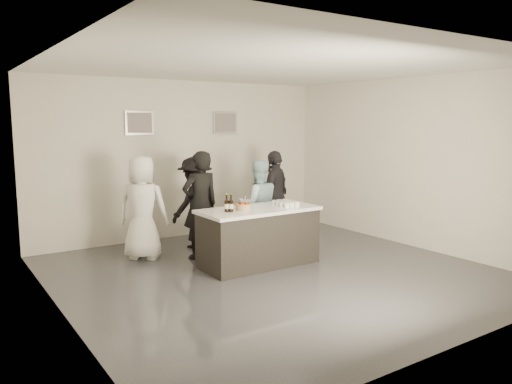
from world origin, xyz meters
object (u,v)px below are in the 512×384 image
Objects in this scene: beer_bottle_b at (231,203)px; person_guest_left at (143,208)px; person_main_blue at (258,205)px; person_guest_right at (275,195)px; beer_bottle_a at (227,203)px; cake at (243,207)px; person_guest_back at (195,202)px; person_main_black at (200,205)px; bar_counter at (259,237)px.

beer_bottle_b is 0.15× the size of person_guest_left.
person_guest_left is (-0.84, 1.39, -0.19)m from beer_bottle_b.
person_guest_right is (0.66, 0.40, 0.06)m from person_main_blue.
person_guest_left is at bearing 120.29° from beer_bottle_a.
person_guest_right is at bearing 39.75° from cake.
cake is 1.73m from person_guest_left.
cake is 0.14× the size of person_guest_back.
cake is 0.26m from beer_bottle_b.
bar_counter is at bearing 120.26° from person_main_black.
person_guest_right is (1.50, 1.25, -0.09)m from cake.
person_guest_right is at bearing 147.04° from person_guest_back.
person_guest_back is at bearing -112.32° from person_main_black.
beer_bottle_b is 1.42m from person_main_blue.
person_main_blue is at bearing -1.53° from person_guest_right.
person_main_black reaches higher than cake.
person_main_blue is (1.11, -0.03, -0.10)m from person_main_black.
person_main_black is (0.02, 0.88, -0.15)m from beer_bottle_a.
person_main_blue is at bearing -153.45° from person_guest_left.
person_main_blue is at bearing 56.54° from bar_counter.
person_main_black is at bearing 92.03° from beer_bottle_b.
person_guest_left is 1.05× the size of person_guest_back.
bar_counter is 0.56m from cake.
cake is 0.14× the size of person_guest_left.
cake is (-0.28, 0.00, 0.49)m from bar_counter.
beer_bottle_a reaches higher than cake.
bar_counter is at bearing 176.20° from person_guest_left.
beer_bottle_a is 2.20m from person_guest_right.
cake is 1.96m from person_guest_right.
person_guest_right is at bearing -141.05° from person_guest_left.
person_main_black reaches higher than person_guest_back.
beer_bottle_a is at bearing 87.08° from person_main_black.
beer_bottle_b is at bearing -41.08° from beer_bottle_a.
person_guest_right reaches higher than bar_counter.
person_guest_left reaches higher than cake.
cake is at bearing 169.76° from person_guest_left.
person_guest_left reaches higher than person_main_blue.
person_main_blue reaches higher than cake.
bar_counter is 1.19× the size of person_main_blue.
cake is at bearing 105.56° from person_main_black.
cake is 1.20m from person_main_blue.
bar_counter is at bearing -0.63° from cake.
person_guest_left reaches higher than beer_bottle_b.
person_guest_back is (-0.30, 1.56, 0.36)m from bar_counter.
person_main_blue is at bearing 39.55° from beer_bottle_b.
person_main_blue is (1.08, 0.89, -0.25)m from beer_bottle_b.
person_guest_left is (-1.35, 1.35, 0.39)m from bar_counter.
bar_counter is 1.06× the size of person_main_black.
person_main_black is (-0.27, 0.88, -0.06)m from cake.
person_main_blue is 0.93× the size of person_guest_left.
beer_bottle_a is 1.00× the size of beer_bottle_b.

